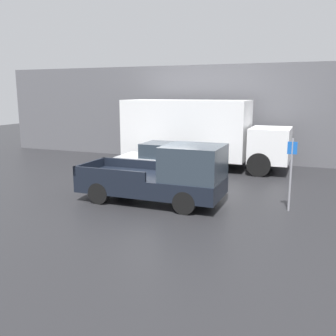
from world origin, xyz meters
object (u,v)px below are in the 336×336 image
object	(u,v)px
car	(170,161)
parking_sign	(291,171)
delivery_truck	(197,131)
pickup_truck	(166,176)

from	to	relation	value
car	parking_sign	size ratio (longest dim) A/B	1.96
car	delivery_truck	distance (m)	3.29
pickup_truck	delivery_truck	world-z (taller)	delivery_truck
pickup_truck	parking_sign	size ratio (longest dim) A/B	2.13
delivery_truck	parking_sign	bearing A→B (deg)	-50.35
delivery_truck	parking_sign	size ratio (longest dim) A/B	3.52
delivery_truck	parking_sign	world-z (taller)	delivery_truck
pickup_truck	delivery_truck	bearing A→B (deg)	98.06
car	parking_sign	distance (m)	6.13
delivery_truck	parking_sign	xyz separation A→B (m)	(5.04, -6.08, -0.52)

